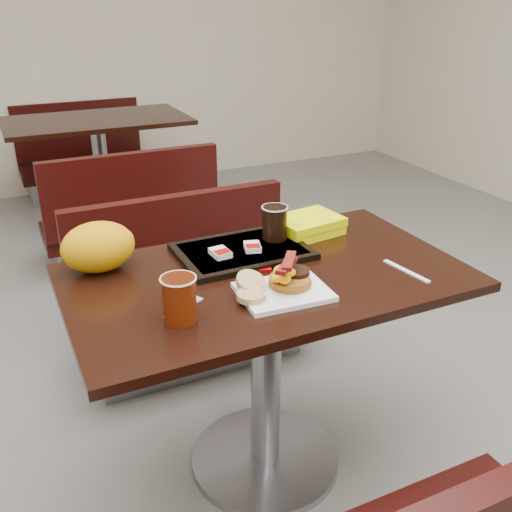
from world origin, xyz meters
name	(u,v)px	position (x,y,z in m)	size (l,w,h in m)	color
floor	(265,461)	(0.00, 0.00, 0.00)	(6.00, 7.00, 0.01)	gray
wall_back	(62,10)	(0.00, 3.50, 1.40)	(6.00, 0.01, 2.80)	beige
table_near	(266,375)	(0.00, 0.00, 0.38)	(1.20, 0.70, 0.75)	black
bench_near_n	(194,289)	(0.00, 0.70, 0.36)	(1.00, 0.46, 0.72)	black
table_far	(102,172)	(0.00, 2.60, 0.38)	(1.20, 0.70, 0.75)	black
bench_far_s	(127,205)	(0.00, 1.90, 0.36)	(1.00, 0.46, 0.72)	black
bench_far_n	(84,152)	(0.00, 3.30, 0.36)	(1.00, 0.46, 0.72)	black
platter	(283,292)	(-0.02, -0.14, 0.76)	(0.25, 0.19, 0.01)	white
pancake_stack	(290,281)	(0.01, -0.12, 0.78)	(0.12, 0.12, 0.03)	#A4761B
sausage_patty	(296,272)	(0.04, -0.11, 0.80)	(0.08, 0.08, 0.01)	black
scrambled_eggs	(281,274)	(-0.02, -0.13, 0.81)	(0.08, 0.07, 0.04)	#FDBC05
bacon_strips	(287,264)	(-0.01, -0.14, 0.84)	(0.15, 0.07, 0.01)	#4F050A
muffin_bottom	(251,296)	(-0.12, -0.15, 0.77)	(0.08, 0.08, 0.02)	tan
muffin_top	(250,282)	(-0.10, -0.09, 0.79)	(0.08, 0.08, 0.02)	tan
coffee_cup_near	(179,299)	(-0.32, -0.15, 0.81)	(0.09, 0.09, 0.12)	maroon
fork	(178,310)	(-0.32, -0.10, 0.75)	(0.14, 0.03, 0.00)	white
knife	(406,271)	(0.39, -0.17, 0.75)	(0.18, 0.01, 0.00)	white
condiment_syrup	(231,273)	(-0.10, 0.04, 0.76)	(0.04, 0.03, 0.01)	#AC1607
condiment_ketchup	(265,269)	(0.00, 0.02, 0.75)	(0.04, 0.03, 0.01)	#8C0504
tray	(242,251)	(-0.01, 0.16, 0.76)	(0.42, 0.30, 0.02)	black
hashbrown_sleeve_left	(220,253)	(-0.09, 0.14, 0.78)	(0.05, 0.07, 0.02)	silver
hashbrown_sleeve_right	(252,247)	(0.02, 0.14, 0.78)	(0.05, 0.07, 0.02)	silver
coffee_cup_far	(275,223)	(0.12, 0.19, 0.83)	(0.08, 0.08, 0.11)	black
clamshell	(308,225)	(0.27, 0.23, 0.78)	(0.22, 0.17, 0.06)	#E4E703
paper_bag	(98,247)	(-0.45, 0.24, 0.83)	(0.22, 0.16, 0.15)	orange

